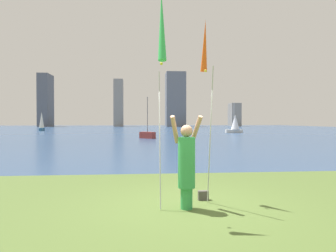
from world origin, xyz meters
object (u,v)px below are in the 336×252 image
object	(u,v)px
sailboat_3	(147,135)
sailboat_6	(235,124)
kite_flag_left	(162,30)
bag	(203,195)
kite_flag_right	(205,51)
person	(186,163)
sailboat_2	(42,122)

from	to	relation	value
sailboat_3	sailboat_6	world-z (taller)	sailboat_6
kite_flag_left	bag	xyz separation A→B (m)	(1.05, 1.11, -3.49)
kite_flag_right	sailboat_6	distance (m)	41.12
person	kite_flag_left	bearing A→B (deg)	-122.85
kite_flag_left	sailboat_6	bearing A→B (deg)	70.51
kite_flag_right	sailboat_3	distance (m)	25.14
bag	sailboat_2	size ratio (longest dim) A/B	0.05
person	sailboat_3	size ratio (longest dim) A/B	0.45
kite_flag_left	sailboat_2	world-z (taller)	sailboat_2
sailboat_6	person	bearing A→B (deg)	-108.99
kite_flag_left	bag	distance (m)	3.81
kite_flag_left	sailboat_2	size ratio (longest dim) A/B	0.92
sailboat_6	bag	bearing A→B (deg)	-108.63
sailboat_3	sailboat_2	bearing A→B (deg)	126.25
sailboat_2	sailboat_6	world-z (taller)	sailboat_2
person	sailboat_6	distance (m)	41.97
kite_flag_right	sailboat_2	size ratio (longest dim) A/B	0.88
person	kite_flag_right	world-z (taller)	kite_flag_right
bag	sailboat_6	distance (m)	41.21
kite_flag_left	sailboat_3	bearing A→B (deg)	89.49
person	kite_flag_right	distance (m)	2.71
kite_flag_left	sailboat_2	bearing A→B (deg)	110.02
kite_flag_right	sailboat_6	size ratio (longest dim) A/B	0.88
kite_flag_left	sailboat_6	size ratio (longest dim) A/B	0.92
kite_flag_right	sailboat_3	xyz separation A→B (m)	(-0.87, 24.93, -3.13)
kite_flag_right	sailboat_6	world-z (taller)	sailboat_6
kite_flag_left	sailboat_6	distance (m)	42.63
bag	sailboat_2	xyz separation A→B (m)	(-20.21, 51.49, 1.62)
kite_flag_right	sailboat_6	bearing A→B (deg)	71.40
person	kite_flag_left	distance (m)	2.72
sailboat_3	kite_flag_right	bearing A→B (deg)	-87.99
sailboat_3	kite_flag_left	bearing A→B (deg)	-90.51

